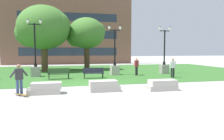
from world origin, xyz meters
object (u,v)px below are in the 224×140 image
object	(u,v)px
person_bystander_near_lawn	(137,65)
person_bystander_far_lawn	(173,67)
lamp_post_center	(164,64)
concrete_block_center	(45,88)
skateboard	(22,95)
person_skateboarder	(19,78)
concrete_block_right	(162,85)
lamp_post_left	(36,65)
park_bench_far_left	(93,72)
park_bench_near_left	(59,73)
concrete_block_left	(104,86)
lamp_post_right	(115,65)

from	to	relation	value
person_bystander_near_lawn	person_bystander_far_lawn	xyz separation A→B (m)	(2.54, -2.41, -0.00)
lamp_post_center	person_bystander_near_lawn	size ratio (longest dim) A/B	2.88
concrete_block_center	person_bystander_near_lawn	size ratio (longest dim) A/B	1.09
skateboard	concrete_block_center	bearing A→B (deg)	19.45
person_skateboarder	lamp_post_center	size ratio (longest dim) A/B	0.35
concrete_block_right	lamp_post_left	xyz separation A→B (m)	(-8.33, 9.01, 0.78)
park_bench_far_left	park_bench_near_left	bearing A→B (deg)	178.38
concrete_block_left	lamp_post_left	xyz separation A→B (m)	(-4.77, 8.50, 0.78)
concrete_block_center	lamp_post_right	size ratio (longest dim) A/B	0.38
person_skateboarder	skateboard	bearing A→B (deg)	-65.23
park_bench_far_left	lamp_post_center	bearing A→B (deg)	15.64
lamp_post_center	person_skateboarder	bearing A→B (deg)	-147.04
concrete_block_center	skateboard	size ratio (longest dim) A/B	2.13
lamp_post_center	person_bystander_near_lawn	bearing A→B (deg)	-163.10
concrete_block_left	skateboard	distance (m)	4.60
person_bystander_far_lawn	concrete_block_right	bearing A→B (deg)	-124.37
concrete_block_center	concrete_block_left	xyz separation A→B (m)	(3.39, 0.02, 0.00)
skateboard	lamp_post_center	distance (m)	15.41
concrete_block_center	concrete_block_right	world-z (taller)	same
concrete_block_center	concrete_block_right	distance (m)	6.96
concrete_block_right	lamp_post_left	distance (m)	12.30
concrete_block_center	lamp_post_left	bearing A→B (deg)	99.22
lamp_post_right	concrete_block_right	bearing A→B (deg)	-84.45
concrete_block_right	park_bench_far_left	distance (m)	7.38
park_bench_far_left	person_bystander_far_lawn	distance (m)	7.06
person_bystander_near_lawn	skateboard	bearing A→B (deg)	-140.26
person_bystander_near_lawn	person_skateboarder	bearing A→B (deg)	-142.23
skateboard	park_bench_near_left	world-z (taller)	park_bench_near_left
concrete_block_right	skateboard	distance (m)	8.13
person_bystander_near_lawn	concrete_block_right	bearing A→B (deg)	-98.13
concrete_block_right	person_skateboarder	size ratio (longest dim) A/B	1.05
person_skateboarder	person_bystander_far_lawn	size ratio (longest dim) A/B	1.00
concrete_block_right	person_bystander_near_lawn	bearing A→B (deg)	81.87
person_skateboarder	skateboard	xyz separation A→B (m)	(0.18, -0.39, -0.88)
concrete_block_left	park_bench_far_left	bearing A→B (deg)	87.43
skateboard	lamp_post_right	distance (m)	11.30
park_bench_near_left	person_bystander_far_lawn	size ratio (longest dim) A/B	1.06
concrete_block_right	lamp_post_center	bearing A→B (deg)	62.63
lamp_post_center	lamp_post_left	bearing A→B (deg)	179.04
concrete_block_left	person_bystander_near_lawn	xyz separation A→B (m)	(4.66, 7.24, 0.68)
park_bench_near_left	lamp_post_left	size ratio (longest dim) A/B	0.34
lamp_post_center	concrete_block_center	bearing A→B (deg)	-144.16
park_bench_far_left	person_bystander_near_lawn	distance (m)	4.56
person_skateboarder	lamp_post_left	xyz separation A→B (m)	(-0.03, 8.55, 0.12)
skateboard	person_bystander_near_lawn	size ratio (longest dim) A/B	0.51
concrete_block_left	person_bystander_near_lawn	bearing A→B (deg)	57.22
lamp_post_right	person_bystander_near_lawn	xyz separation A→B (m)	(1.95, -0.92, -0.03)
park_bench_near_left	park_bench_far_left	bearing A→B (deg)	-1.62
concrete_block_left	park_bench_near_left	size ratio (longest dim) A/B	0.99
lamp_post_right	person_bystander_far_lawn	xyz separation A→B (m)	(4.49, -3.33, -0.03)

